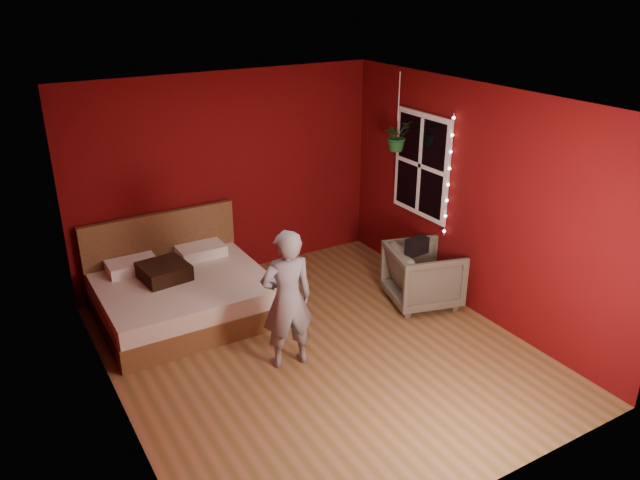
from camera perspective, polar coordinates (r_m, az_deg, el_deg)
The scene contains 10 objects.
floor at distance 6.61m, azimuth -0.04°, elevation -10.17°, with size 4.50×4.50×0.00m, color brown.
room_walls at distance 5.86m, azimuth -0.04°, elevation 3.70°, with size 4.04×4.54×2.62m.
window at distance 7.70m, azimuth 9.24°, elevation 6.77°, with size 0.05×0.97×1.27m.
fairy_lights at distance 7.31m, azimuth 11.69°, elevation 5.70°, with size 0.04×0.04×1.45m.
bed at distance 7.34m, azimuth -12.51°, elevation -4.75°, with size 1.86×1.58×1.02m.
person at distance 6.08m, azimuth -3.02°, elevation -5.45°, with size 0.53×0.35×1.45m, color slate.
armchair at distance 7.46m, azimuth 9.42°, elevation -3.18°, with size 0.77×0.79×0.72m, color #575344.
handbag at distance 7.09m, azimuth 8.86°, elevation -0.55°, with size 0.26×0.13×0.19m, color black.
throw_pillow at distance 7.23m, azimuth -14.08°, elevation -2.80°, with size 0.50×0.50×0.18m, color black.
hanging_plant at distance 7.63m, azimuth 7.06°, elevation 9.44°, with size 0.36×0.32×0.94m.
Camera 1 is at (-2.81, -4.76, 3.62)m, focal length 35.00 mm.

